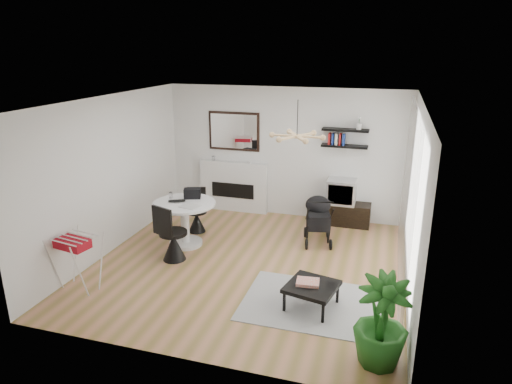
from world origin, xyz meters
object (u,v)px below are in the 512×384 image
(crt_tv, at_px, (342,191))
(tv_console, at_px, (340,213))
(stroller, at_px, (318,221))
(potted_plant, at_px, (381,322))
(drying_rack, at_px, (77,262))
(dining_table, at_px, (185,217))
(coffee_table, at_px, (312,287))
(fireplace, at_px, (234,180))

(crt_tv, bearing_deg, tv_console, 157.79)
(stroller, bearing_deg, potted_plant, -82.21)
(potted_plant, bearing_deg, drying_rack, 174.13)
(crt_tv, distance_m, stroller, 1.10)
(dining_table, bearing_deg, stroller, 19.70)
(tv_console, relative_size, dining_table, 1.07)
(crt_tv, xyz_separation_m, coffee_table, (-0.01, -3.26, -0.38))
(fireplace, relative_size, potted_plant, 1.98)
(tv_console, xyz_separation_m, coffee_table, (-0.00, -3.26, 0.09))
(dining_table, bearing_deg, drying_rack, -113.68)
(tv_console, xyz_separation_m, dining_table, (-2.57, -1.84, 0.31))
(tv_console, distance_m, potted_plant, 4.31)
(crt_tv, relative_size, dining_table, 0.50)
(drying_rack, distance_m, potted_plant, 4.37)
(stroller, bearing_deg, tv_console, 60.86)
(drying_rack, bearing_deg, dining_table, 76.62)
(fireplace, bearing_deg, potted_plant, -53.00)
(drying_rack, xyz_separation_m, coffee_table, (3.41, 0.49, -0.14))
(fireplace, bearing_deg, tv_console, -3.52)
(fireplace, height_order, potted_plant, fireplace)
(dining_table, height_order, stroller, stroller)
(dining_table, distance_m, coffee_table, 2.95)
(fireplace, bearing_deg, drying_rack, -105.51)
(coffee_table, bearing_deg, stroller, 97.23)
(dining_table, height_order, coffee_table, dining_table)
(drying_rack, bearing_deg, crt_tv, 57.91)
(tv_console, relative_size, potted_plant, 1.10)
(drying_rack, relative_size, potted_plant, 0.78)
(fireplace, xyz_separation_m, drying_rack, (-1.08, -3.89, -0.24))
(dining_table, distance_m, drying_rack, 2.09)
(coffee_table, xyz_separation_m, potted_plant, (0.94, -0.93, 0.23))
(drying_rack, relative_size, stroller, 0.89)
(crt_tv, relative_size, drying_rack, 0.66)
(tv_console, relative_size, crt_tv, 2.13)
(tv_console, height_order, stroller, stroller)
(dining_table, bearing_deg, coffee_table, -29.00)
(potted_plant, bearing_deg, coffee_table, 135.28)
(fireplace, xyz_separation_m, crt_tv, (2.34, -0.15, 0.01))
(crt_tv, bearing_deg, fireplace, 176.41)
(fireplace, relative_size, tv_console, 1.80)
(crt_tv, xyz_separation_m, dining_table, (-2.58, -1.84, -0.16))
(fireplace, distance_m, potted_plant, 5.44)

